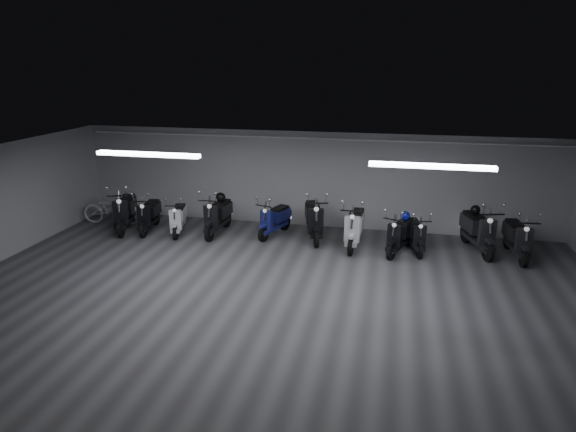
% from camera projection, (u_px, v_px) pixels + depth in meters
% --- Properties ---
extents(floor, '(14.00, 10.00, 0.01)m').
position_uv_depth(floor, '(271.00, 302.00, 9.96)').
color(floor, '#3E3E41').
rests_on(floor, ground).
extents(ceiling, '(14.00, 10.00, 0.01)m').
position_uv_depth(ceiling, '(269.00, 166.00, 9.12)').
color(ceiling, slate).
rests_on(ceiling, ground).
extents(back_wall, '(14.00, 0.01, 2.80)m').
position_uv_depth(back_wall, '(312.00, 180.00, 14.21)').
color(back_wall, '#9B9B9E').
rests_on(back_wall, ground).
extents(front_wall, '(14.00, 0.01, 2.80)m').
position_uv_depth(front_wall, '(146.00, 403.00, 4.87)').
color(front_wall, '#9B9B9E').
rests_on(front_wall, ground).
extents(fluor_strip_left, '(2.40, 0.18, 0.08)m').
position_uv_depth(fluor_strip_left, '(148.00, 154.00, 10.68)').
color(fluor_strip_left, white).
rests_on(fluor_strip_left, ceiling).
extents(fluor_strip_right, '(2.40, 0.18, 0.08)m').
position_uv_depth(fluor_strip_right, '(431.00, 166.00, 9.46)').
color(fluor_strip_right, white).
rests_on(fluor_strip_right, ceiling).
extents(conduit, '(13.60, 0.05, 0.05)m').
position_uv_depth(conduit, '(312.00, 138.00, 13.76)').
color(conduit, white).
rests_on(conduit, back_wall).
extents(scooter_0, '(1.22, 2.09, 1.48)m').
position_uv_depth(scooter_0, '(125.00, 205.00, 14.03)').
color(scooter_0, black).
rests_on(scooter_0, floor).
extents(scooter_1, '(0.85, 1.80, 1.29)m').
position_uv_depth(scooter_1, '(149.00, 210.00, 13.95)').
color(scooter_1, black).
rests_on(scooter_1, floor).
extents(scooter_2, '(0.92, 1.69, 1.20)m').
position_uv_depth(scooter_2, '(178.00, 213.00, 13.76)').
color(scooter_2, silver).
rests_on(scooter_2, floor).
extents(scooter_3, '(0.71, 1.92, 1.41)m').
position_uv_depth(scooter_3, '(218.00, 210.00, 13.69)').
color(scooter_3, black).
rests_on(scooter_3, floor).
extents(scooter_4, '(1.07, 1.77, 1.25)m').
position_uv_depth(scooter_4, '(274.00, 214.00, 13.57)').
color(scooter_4, navy).
rests_on(scooter_4, floor).
extents(scooter_5, '(1.16, 2.10, 1.48)m').
position_uv_depth(scooter_5, '(314.00, 213.00, 13.31)').
color(scooter_5, black).
rests_on(scooter_5, floor).
extents(scooter_6, '(0.74, 1.97, 1.45)m').
position_uv_depth(scooter_6, '(355.00, 221.00, 12.72)').
color(scooter_6, silver).
rests_on(scooter_6, floor).
extents(scooter_7, '(1.16, 1.82, 1.29)m').
position_uv_depth(scooter_7, '(401.00, 229.00, 12.33)').
color(scooter_7, black).
rests_on(scooter_7, floor).
extents(scooter_8, '(0.85, 1.67, 1.19)m').
position_uv_depth(scooter_8, '(416.00, 229.00, 12.48)').
color(scooter_8, black).
rests_on(scooter_8, floor).
extents(scooter_9, '(1.17, 2.10, 1.48)m').
position_uv_depth(scooter_9, '(479.00, 224.00, 12.39)').
color(scooter_9, black).
rests_on(scooter_9, floor).
extents(bicycle, '(1.81, 0.81, 1.13)m').
position_uv_depth(bicycle, '(111.00, 206.00, 14.61)').
color(bicycle, silver).
rests_on(bicycle, floor).
extents(scooter_10, '(0.77, 1.87, 1.35)m').
position_uv_depth(scooter_10, '(518.00, 232.00, 12.01)').
color(scooter_10, black).
rests_on(scooter_10, floor).
extents(helmet_0, '(0.25, 0.25, 0.25)m').
position_uv_depth(helmet_0, '(475.00, 210.00, 12.56)').
color(helmet_0, black).
rests_on(helmet_0, scooter_9).
extents(helmet_1, '(0.27, 0.27, 0.27)m').
position_uv_depth(helmet_1, '(221.00, 197.00, 13.84)').
color(helmet_1, black).
rests_on(helmet_1, scooter_3).
extents(helmet_2, '(0.25, 0.25, 0.25)m').
position_uv_depth(helmet_2, '(405.00, 216.00, 12.44)').
color(helmet_2, navy).
rests_on(helmet_2, scooter_7).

